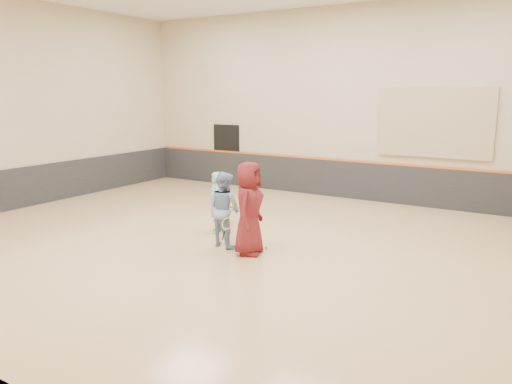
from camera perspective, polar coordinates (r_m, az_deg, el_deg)
The scene contains 14 objects.
room at distance 11.08m, azimuth -1.86°, elevation -1.96°, with size 15.04×12.04×6.22m.
wainscot_back at distance 16.35m, azimuth 9.70°, elevation 1.46°, with size 14.90×0.04×1.20m, color #232326.
wainscot_left at distance 16.38m, azimuth -24.28°, elevation 0.63°, with size 0.04×11.90×1.20m, color #232326.
accent_stripe at distance 16.24m, azimuth 9.76°, elevation 3.61°, with size 14.90×0.03×0.06m, color #D85914.
acoustic_panel at distance 15.31m, azimuth 19.76°, elevation 7.46°, with size 3.20×0.08×2.00m, color tan.
doorway at distance 18.40m, azimuth -3.38°, elevation 4.27°, with size 1.10×0.05×2.20m, color black.
girl at distance 12.11m, azimuth -4.63°, elevation -1.18°, with size 0.54×0.36×1.48m, color #7DD9C3.
instructor at distance 11.01m, azimuth -3.65°, elevation -1.96°, with size 0.81×0.63×1.67m, color #82A3CA.
young_man at distance 10.40m, azimuth -0.82°, elevation -1.88°, with size 0.96×0.63×1.97m, color maroon.
held_racket at distance 10.59m, azimuth -3.30°, elevation -3.63°, with size 0.35×0.35×0.52m, color #CDDF30, non-canonical shape.
spare_racket at distance 14.87m, azimuth -2.37°, elevation -1.48°, with size 0.63×0.63×0.13m, color #A9D12D, non-canonical shape.
ball_under_racket at distance 10.97m, azimuth 1.18°, elevation -6.32°, with size 0.07×0.07×0.07m, color yellow.
ball_in_hand at distance 10.20m, azimuth -0.82°, elevation -0.84°, with size 0.07×0.07×0.07m, color #D0DF33.
ball_beside_spare at distance 12.87m, azimuth -2.00°, elevation -3.65°, with size 0.07×0.07×0.07m, color #B8CD2F.
Camera 1 is at (5.92, -9.01, 3.37)m, focal length 35.00 mm.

